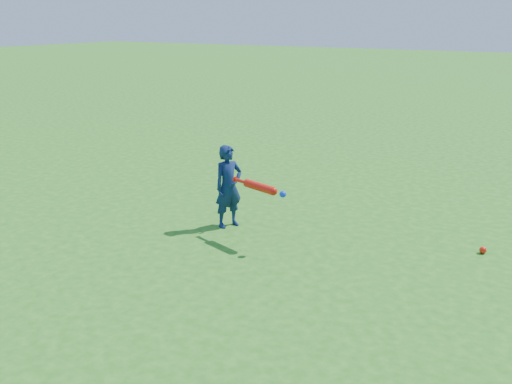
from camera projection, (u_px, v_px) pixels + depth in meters
The scene contains 4 objects.
ground at pixel (184, 217), 7.40m from camera, with size 80.00×80.00×0.00m, color #226D1A.
child at pixel (228, 187), 6.94m from camera, with size 0.37×0.24×1.02m, color #101F4C.
ground_ball_red at pixel (483, 250), 6.26m from camera, with size 0.08×0.08×0.08m, color red.
bat_swing at pixel (262, 188), 6.40m from camera, with size 0.82×0.30×0.10m.
Camera 1 is at (4.36, -5.51, 2.50)m, focal length 40.00 mm.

